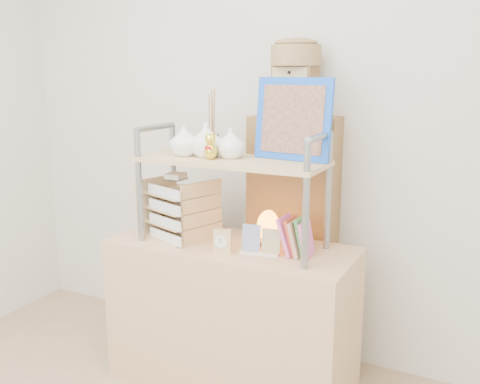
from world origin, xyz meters
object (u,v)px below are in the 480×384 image
object	(u,v)px
cabinet	(293,243)
letter_tray	(177,212)
salt_lamp	(268,227)
desk	(232,315)

from	to	relation	value
cabinet	letter_tray	world-z (taller)	cabinet
cabinet	salt_lamp	size ratio (longest dim) A/B	7.74
cabinet	letter_tray	size ratio (longest dim) A/B	3.99
cabinet	letter_tray	distance (m)	0.65
cabinet	salt_lamp	world-z (taller)	cabinet
desk	salt_lamp	xyz separation A→B (m)	(0.16, 0.07, 0.46)
desk	salt_lamp	world-z (taller)	salt_lamp
salt_lamp	letter_tray	bearing A→B (deg)	-168.50
desk	letter_tray	distance (m)	0.59
letter_tray	salt_lamp	distance (m)	0.47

